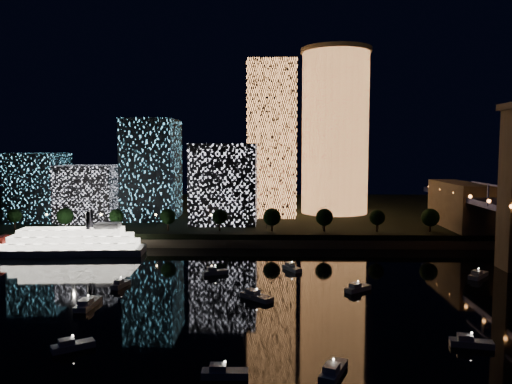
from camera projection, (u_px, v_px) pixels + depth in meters
ground at (321, 326)px, 103.43m from camera, size 520.00×520.00×0.00m
far_bank at (290, 213)px, 262.52m from camera, size 420.00×160.00×5.00m
seawall at (299, 243)px, 184.94m from camera, size 420.00×6.00×3.00m
tower_cylindrical at (335, 132)px, 241.96m from camera, size 34.00×34.00×79.11m
tower_rectangular at (272, 140)px, 232.03m from camera, size 22.42×22.42×71.34m
midrise_blocks at (139, 180)px, 218.34m from camera, size 106.36×39.99×44.52m
riverboat at (66, 243)px, 172.07m from camera, size 53.01×14.94×15.76m
motorboats at (300, 305)px, 114.55m from camera, size 118.09×77.57×2.78m
esplanade_trees at (239, 217)px, 190.78m from camera, size 166.14×6.80×8.90m
street_lamps at (211, 218)px, 197.20m from camera, size 132.70×0.70×5.65m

